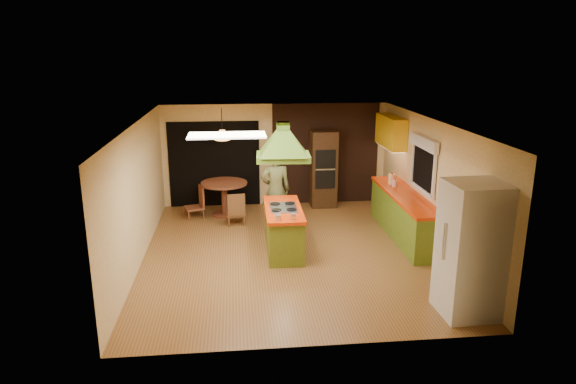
{
  "coord_description": "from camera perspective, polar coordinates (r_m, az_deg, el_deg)",
  "views": [
    {
      "loc": [
        -0.97,
        -9.14,
        3.79
      ],
      "look_at": [
        -0.0,
        0.19,
        1.15
      ],
      "focal_mm": 32.0,
      "sensor_mm": 36.0,
      "label": 1
    }
  ],
  "objects": [
    {
      "name": "kitchen_island",
      "position": [
        9.86,
        -0.52,
        -4.15
      ],
      "size": [
        0.72,
        1.74,
        0.88
      ],
      "rotation": [
        0.0,
        0.0,
        -0.01
      ],
      "color": "olive",
      "rests_on": "ground"
    },
    {
      "name": "pendant_lamp",
      "position": [
        11.72,
        -7.31,
        6.3
      ],
      "size": [
        0.43,
        0.43,
        0.22
      ],
      "primitive_type": "cone",
      "rotation": [
        0.0,
        0.0,
        -0.34
      ],
      "color": "#FF9E3F",
      "rests_on": "ceiling_plane"
    },
    {
      "name": "canister_small",
      "position": [
        11.22,
        11.77,
        0.95
      ],
      "size": [
        0.13,
        0.13,
        0.15
      ],
      "primitive_type": "cylinder",
      "rotation": [
        0.0,
        0.0,
        0.2
      ],
      "color": "#FAE1C9",
      "rests_on": "right_counter"
    },
    {
      "name": "canister_large",
      "position": [
        11.42,
        11.45,
        1.41
      ],
      "size": [
        0.17,
        0.17,
        0.22
      ],
      "primitive_type": "cylinder",
      "rotation": [
        0.0,
        0.0,
        0.13
      ],
      "color": "#FFEFCD",
      "rests_on": "right_counter"
    },
    {
      "name": "chair_near",
      "position": [
        11.43,
        -5.86,
        -1.78
      ],
      "size": [
        0.45,
        0.45,
        0.74
      ],
      "primitive_type": null,
      "rotation": [
        0.0,
        0.0,
        3.26
      ],
      "color": "brown",
      "rests_on": "ground"
    },
    {
      "name": "right_counter",
      "position": [
        10.85,
        12.79,
        -2.55
      ],
      "size": [
        0.62,
        3.05,
        0.92
      ],
      "color": "olive",
      "rests_on": "ground"
    },
    {
      "name": "fluor_panel",
      "position": [
        8.05,
        -6.8,
        6.28
      ],
      "size": [
        1.2,
        0.6,
        0.03
      ],
      "primitive_type": "cube",
      "color": "white",
      "rests_on": "ceiling_plane"
    },
    {
      "name": "brick_panel",
      "position": [
        12.82,
        4.18,
        4.24
      ],
      "size": [
        2.64,
        0.03,
        2.5
      ],
      "primitive_type": "cube",
      "color": "#381E14",
      "rests_on": "ground"
    },
    {
      "name": "man",
      "position": [
        10.88,
        -1.39,
        0.19
      ],
      "size": [
        0.69,
        0.5,
        1.76
      ],
      "primitive_type": "imported",
      "rotation": [
        0.0,
        0.0,
        3.27
      ],
      "color": "#51552D",
      "rests_on": "ground"
    },
    {
      "name": "range_hood",
      "position": [
        9.4,
        -0.55,
        6.3
      ],
      "size": [
        1.01,
        0.76,
        0.79
      ],
      "rotation": [
        0.0,
        0.0,
        -0.06
      ],
      "color": "#51761D",
      "rests_on": "ceiling_plane"
    },
    {
      "name": "refrigerator",
      "position": [
        7.86,
        19.77,
        -6.06
      ],
      "size": [
        0.85,
        0.81,
        1.99
      ],
      "primitive_type": "cube",
      "rotation": [
        0.0,
        0.0,
        0.04
      ],
      "color": "white",
      "rests_on": "ground"
    },
    {
      "name": "canister_medium",
      "position": [
        11.43,
        11.43,
        1.3
      ],
      "size": [
        0.14,
        0.14,
        0.17
      ],
      "primitive_type": "cylinder",
      "rotation": [
        0.0,
        0.0,
        -0.19
      ],
      "color": "#F6EAC6",
      "rests_on": "right_counter"
    },
    {
      "name": "ceiling_plane",
      "position": [
        9.28,
        0.15,
        7.73
      ],
      "size": [
        6.5,
        6.5,
        0.0
      ],
      "primitive_type": "plane",
      "rotation": [
        3.14,
        0.0,
        0.0
      ],
      "color": "silver",
      "rests_on": "room_walls"
    },
    {
      "name": "wall_oven",
      "position": [
        12.6,
        3.94,
        2.6
      ],
      "size": [
        0.62,
        0.6,
        1.88
      ],
      "rotation": [
        0.0,
        0.0,
        0.0
      ],
      "color": "#432915",
      "rests_on": "ground"
    },
    {
      "name": "window_right",
      "position": [
        10.42,
        14.85,
        4.01
      ],
      "size": [
        0.12,
        1.35,
        1.06
      ],
      "color": "black",
      "rests_on": "room_walls"
    },
    {
      "name": "upper_cabinets",
      "position": [
        12.02,
        11.36,
        6.6
      ],
      "size": [
        0.34,
        1.4,
        0.7
      ],
      "primitive_type": "cube",
      "color": "yellow",
      "rests_on": "room_walls"
    },
    {
      "name": "chair_left",
      "position": [
        12.0,
        -10.41,
        -1.11
      ],
      "size": [
        0.51,
        0.51,
        0.74
      ],
      "primitive_type": null,
      "rotation": [
        0.0,
        0.0,
        -1.27
      ],
      "color": "brown",
      "rests_on": "ground"
    },
    {
      "name": "ground",
      "position": [
        9.94,
        0.14,
        -6.69
      ],
      "size": [
        6.5,
        6.5,
        0.0
      ],
      "primitive_type": "plane",
      "color": "#936030",
      "rests_on": "ground"
    },
    {
      "name": "dining_table",
      "position": [
        12.0,
        -7.09,
        0.0
      ],
      "size": [
        1.07,
        1.07,
        0.8
      ],
      "rotation": [
        0.0,
        0.0,
        0.12
      ],
      "color": "brown",
      "rests_on": "ground"
    },
    {
      "name": "room_walls",
      "position": [
        9.54,
        0.14,
        0.27
      ],
      "size": [
        5.5,
        6.5,
        6.5
      ],
      "color": "beige",
      "rests_on": "ground"
    },
    {
      "name": "nook_opening",
      "position": [
        12.68,
        -8.18,
        3.07
      ],
      "size": [
        2.2,
        0.03,
        2.1
      ],
      "primitive_type": "cube",
      "color": "black",
      "rests_on": "ground"
    }
  ]
}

